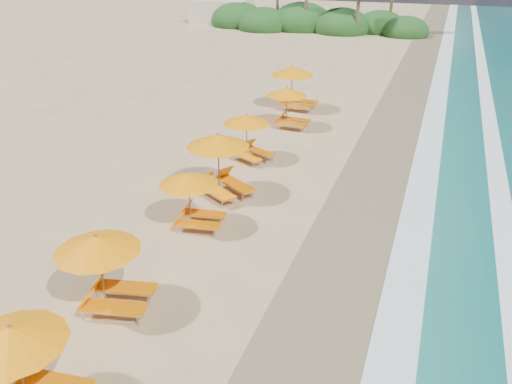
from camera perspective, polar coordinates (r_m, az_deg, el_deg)
The scene contains 12 objects.
ground at distance 18.99m, azimuth 0.00°, elevation -3.27°, with size 160.00×160.00×0.00m, color tan.
wet_sand at distance 18.20m, azimuth 11.98°, elevation -5.26°, with size 4.00×160.00×0.01m, color olive.
surf_foam at distance 18.14m, azimuth 20.45°, elevation -6.48°, with size 4.00×160.00×0.01m.
station_1 at distance 12.34m, azimuth -23.95°, elevation -16.83°, with size 2.65×2.50×2.30m.
station_2 at distance 14.66m, azimuth -16.04°, elevation -7.96°, with size 2.88×2.77×2.35m.
station_3 at distance 18.26m, azimuth -6.85°, elevation -0.50°, with size 2.52×2.40×2.12m.
station_4 at distance 20.50m, azimuth -3.82°, elevation 3.39°, with size 3.47×3.47×2.56m.
station_5 at distance 24.04m, azimuth -0.75°, elevation 6.35°, with size 2.90×2.89×2.21m.
station_6 at distance 28.58m, azimuth 3.70°, elevation 9.52°, with size 2.52×2.34×2.26m.
station_7 at distance 31.92m, azimuth 4.31°, elevation 11.63°, with size 2.93×2.72×2.66m.
treeline at distance 63.63m, azimuth 5.86°, elevation 18.13°, with size 25.80×8.80×9.74m.
beach_building at distance 69.82m, azimuth -3.75°, elevation 19.20°, with size 7.00×5.00×2.80m, color beige.
Camera 1 is at (5.67, -15.63, 9.18)m, focal length 36.47 mm.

